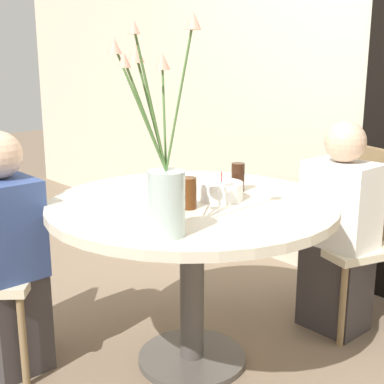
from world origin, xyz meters
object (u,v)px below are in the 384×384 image
chair_far_back (364,228)px  person_woman (8,261)px  flower_vase (163,174)px  birthday_cake (221,191)px  drink_glass_1 (188,193)px  drink_glass_2 (166,188)px  drink_glass_0 (238,177)px  side_plate (169,184)px  person_guest (339,235)px

chair_far_back → person_woman: bearing=-100.1°
flower_vase → chair_far_back: bearing=89.1°
birthday_cake → drink_glass_1: 0.20m
chair_far_back → flower_vase: size_ratio=1.24×
drink_glass_1 → drink_glass_2: bearing=-175.6°
chair_far_back → drink_glass_2: chair_far_back is taller
flower_vase → drink_glass_0: bearing=112.2°
flower_vase → side_plate: size_ratio=3.57×
birthday_cake → flower_vase: 0.56m
chair_far_back → drink_glass_0: 0.77m
chair_far_back → drink_glass_1: 1.08m
person_guest → birthday_cake: bearing=-105.3°
drink_glass_0 → person_woman: 1.09m
birthday_cake → drink_glass_0: bearing=109.3°
chair_far_back → flower_vase: 1.38m
flower_vase → drink_glass_0: 0.72m
chair_far_back → flower_vase: flower_vase is taller
drink_glass_1 → drink_glass_2: (-0.13, -0.01, -0.00)m
drink_glass_0 → flower_vase: bearing=-67.8°
side_plate → drink_glass_1: size_ratio=1.62×
flower_vase → drink_glass_1: flower_vase is taller
drink_glass_1 → birthday_cake: bearing=92.9°
chair_far_back → birthday_cake: chair_far_back is taller
person_woman → side_plate: bearing=73.1°
flower_vase → drink_glass_1: (-0.20, 0.29, -0.15)m
birthday_cake → person_guest: 0.75m
birthday_cake → person_woman: 0.98m
chair_far_back → person_guest: (-0.05, -0.15, -0.01)m
birthday_cake → side_plate: birthday_cake is taller
drink_glass_2 → birthday_cake: bearing=60.5°
birthday_cake → drink_glass_0: size_ratio=1.44×
person_woman → drink_glass_1: bearing=41.9°
birthday_cake → drink_glass_1: bearing=-87.1°
side_plate → person_woman: bearing=-106.9°
flower_vase → drink_glass_2: flower_vase is taller
side_plate → drink_glass_1: 0.42m
drink_glass_0 → person_guest: bearing=64.2°
chair_far_back → drink_glass_0: (-0.29, -0.64, 0.32)m
birthday_cake → person_woman: (-0.58, -0.73, -0.30)m
chair_far_back → person_woman: person_woman is taller
drink_glass_0 → person_guest: (0.24, 0.49, -0.33)m
chair_far_back → side_plate: bearing=-108.3°
drink_glass_0 → drink_glass_1: bearing=-79.5°
birthday_cake → side_plate: (-0.36, 0.00, -0.03)m
drink_glass_0 → drink_glass_2: drink_glass_0 is taller
chair_far_back → person_woman: (-0.81, -1.54, -0.01)m
drink_glass_0 → drink_glass_2: size_ratio=1.04×
side_plate → drink_glass_2: (0.24, -0.21, 0.06)m
birthday_cake → person_woman: bearing=-128.5°
drink_glass_0 → drink_glass_1: drink_glass_0 is taller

